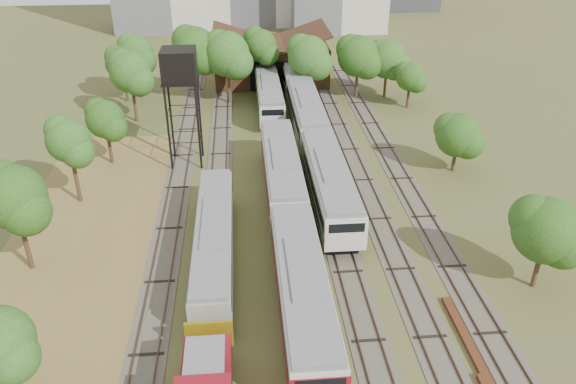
{
  "coord_description": "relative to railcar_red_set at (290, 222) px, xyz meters",
  "views": [
    {
      "loc": [
        -5.43,
        -22.98,
        25.67
      ],
      "look_at": [
        -1.84,
        18.77,
        2.5
      ],
      "focal_mm": 35.0,
      "sensor_mm": 36.0,
      "label": 1
    }
  ],
  "objects": [
    {
      "name": "railcar_rear",
      "position": [
        0.0,
        30.55,
        -0.14
      ],
      "size": [
        3.02,
        16.08,
        3.74
      ],
      "color": "black",
      "rests_on": "ground"
    },
    {
      "name": "railcar_red_set",
      "position": [
        0.0,
        0.0,
        0.0
      ],
      "size": [
        3.23,
        34.58,
        4.0
      ],
      "color": "black",
      "rests_on": "ground"
    },
    {
      "name": "tree_band_right",
      "position": [
        17.43,
        7.23,
        2.21
      ],
      "size": [
        5.11,
        41.13,
        7.14
      ],
      "color": "#382616",
      "rests_on": "ground"
    },
    {
      "name": "old_grey_coach",
      "position": [
        -6.0,
        -1.71,
        -0.23
      ],
      "size": [
        2.79,
        18.0,
        3.45
      ],
      "color": "black",
      "rests_on": "ground"
    },
    {
      "name": "railcar_green_set",
      "position": [
        4.0,
        23.35,
        0.05
      ],
      "size": [
        3.3,
        52.08,
        4.09
      ],
      "color": "black",
      "rests_on": "ground"
    },
    {
      "name": "dry_grass_patch",
      "position": [
        -16.0,
        -6.59,
        -2.09
      ],
      "size": [
        14.0,
        60.0,
        0.04
      ],
      "primitive_type": "cube",
      "color": "brown",
      "rests_on": "ground"
    },
    {
      "name": "tree_band_far",
      "position": [
        0.38,
        34.79,
        4.04
      ],
      "size": [
        37.9,
        8.98,
        9.76
      ],
      "color": "#382616",
      "rests_on": "ground"
    },
    {
      "name": "water_tower",
      "position": [
        -9.31,
        16.0,
        7.9
      ],
      "size": [
        3.44,
        3.44,
        11.87
      ],
      "color": "black",
      "rests_on": "ground"
    },
    {
      "name": "maintenance_shed",
      "position": [
        1.0,
        43.39,
        0.8
      ],
      "size": [
        16.45,
        11.55,
        7.58
      ],
      "color": "#322112",
      "rests_on": "ground"
    },
    {
      "name": "rail_pile_far",
      "position": [
        10.2,
        -12.4,
        -1.97
      ],
      "size": [
        0.56,
        9.01,
        0.29
      ],
      "primitive_type": "cube",
      "color": "#572C18",
      "rests_on": "ground"
    },
    {
      "name": "ground",
      "position": [
        2.0,
        -14.59,
        -2.11
      ],
      "size": [
        240.0,
        240.0,
        0.0
      ],
      "primitive_type": "plane",
      "color": "#475123",
      "rests_on": "ground"
    },
    {
      "name": "tree_band_left",
      "position": [
        -18.21,
        6.97,
        3.49
      ],
      "size": [
        8.22,
        64.32,
        8.58
      ],
      "color": "#382616",
      "rests_on": "ground"
    },
    {
      "name": "tracks",
      "position": [
        1.33,
        10.41,
        -2.07
      ],
      "size": [
        24.6,
        80.0,
        0.19
      ],
      "color": "#4C473D",
      "rests_on": "ground"
    }
  ]
}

